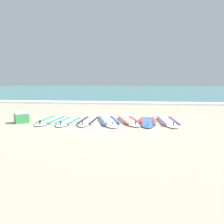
{
  "coord_description": "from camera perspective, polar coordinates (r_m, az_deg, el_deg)",
  "views": [
    {
      "loc": [
        1.2,
        -8.17,
        1.4
      ],
      "look_at": [
        0.01,
        0.88,
        0.25
      ],
      "focal_mm": 38.89,
      "sensor_mm": 36.0,
      "label": 1
    }
  ],
  "objects": [
    {
      "name": "ground_plane",
      "position": [
        8.37,
        -0.88,
        -2.45
      ],
      "size": [
        80.0,
        80.0,
        0.0
      ],
      "primitive_type": "plane",
      "color": "#B7AD93"
    },
    {
      "name": "cooler_box",
      "position": [
        8.75,
        -20.5,
        -1.21
      ],
      "size": [
        0.55,
        0.53,
        0.38
      ],
      "color": "#338C4C",
      "rests_on": "ground"
    },
    {
      "name": "surfboard_5",
      "position": [
        8.37,
        8.34,
        -2.27
      ],
      "size": [
        0.58,
        2.3,
        0.18
      ],
      "color": "#3875CC",
      "rests_on": "ground"
    },
    {
      "name": "surfboard_3",
      "position": [
        8.42,
        -0.85,
        -2.14
      ],
      "size": [
        1.32,
        2.62,
        0.18
      ],
      "color": "white",
      "rests_on": "ground"
    },
    {
      "name": "sea",
      "position": [
        44.6,
        5.97,
        5.42
      ],
      "size": [
        80.0,
        60.0,
        0.1
      ],
      "primitive_type": "cube",
      "color": "teal",
      "rests_on": "ground"
    },
    {
      "name": "wave_foam_strip",
      "position": [
        15.3,
        2.95,
        2.13
      ],
      "size": [
        80.0,
        1.27,
        0.11
      ],
      "primitive_type": "cube",
      "color": "white",
      "rests_on": "ground"
    },
    {
      "name": "surfboard_4",
      "position": [
        8.51,
        3.97,
        -2.06
      ],
      "size": [
        1.26,
        2.45,
        0.18
      ],
      "color": "silver",
      "rests_on": "ground"
    },
    {
      "name": "surfboard_2",
      "position": [
        8.47,
        -5.51,
        -2.11
      ],
      "size": [
        0.56,
        2.19,
        0.18
      ],
      "color": "silver",
      "rests_on": "ground"
    },
    {
      "name": "surfboard_1",
      "position": [
        8.52,
        -10.04,
        -2.14
      ],
      "size": [
        0.56,
        2.15,
        0.18
      ],
      "color": "white",
      "rests_on": "ground"
    },
    {
      "name": "surfboard_6",
      "position": [
        8.57,
        12.96,
        -2.17
      ],
      "size": [
        0.83,
        2.5,
        0.18
      ],
      "color": "white",
      "rests_on": "ground"
    },
    {
      "name": "surfboard_0",
      "position": [
        8.85,
        -14.11,
        -1.91
      ],
      "size": [
        0.62,
        2.29,
        0.18
      ],
      "color": "white",
      "rests_on": "ground"
    }
  ]
}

